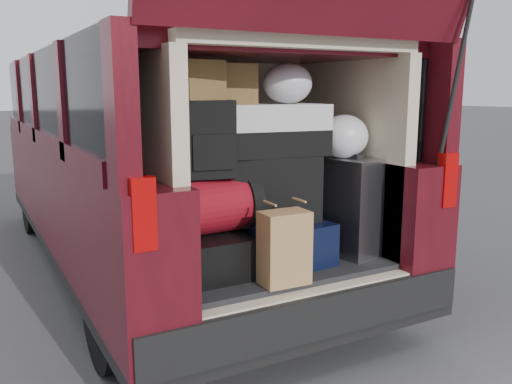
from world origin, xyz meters
TOP-DOWN VIEW (x-y plane):
  - ground at (0.00, 0.00)m, footprint 80.00×80.00m
  - minivan at (0.00, 1.86)m, footprint 1.90×5.35m
  - load_floor at (0.00, 0.28)m, footprint 1.24×1.05m
  - black_hardshell at (-0.40, 0.16)m, footprint 0.40×0.54m
  - navy_hardshell at (0.05, 0.14)m, footprint 0.50×0.59m
  - silver_roller at (0.49, 0.07)m, footprint 0.31×0.42m
  - kraft_bag at (-0.11, -0.20)m, footprint 0.24×0.16m
  - red_duffel at (-0.35, 0.14)m, footprint 0.49×0.34m
  - black_soft_case at (0.02, 0.17)m, footprint 0.55×0.39m
  - backpack at (-0.38, 0.12)m, footprint 0.30×0.21m
  - twotone_duffel at (0.02, 0.19)m, footprint 0.66×0.39m
  - grocery_sack_lower at (-0.41, 0.15)m, footprint 0.24×0.21m
  - grocery_sack_upper at (-0.17, 0.24)m, footprint 0.22×0.18m
  - plastic_bag_center at (0.13, 0.16)m, footprint 0.29×0.27m
  - plastic_bag_right at (0.46, 0.08)m, footprint 0.31×0.29m

SIDE VIEW (x-z plane):
  - ground at x=0.00m, z-range 0.00..0.00m
  - load_floor at x=0.00m, z-range 0.00..0.55m
  - black_hardshell at x=-0.40m, z-range 0.55..0.76m
  - navy_hardshell at x=0.05m, z-range 0.55..0.79m
  - kraft_bag at x=-0.11m, z-range 0.55..0.92m
  - silver_roller at x=0.49m, z-range 0.55..1.12m
  - minivan at x=0.00m, z-range -0.47..2.29m
  - red_duffel at x=-0.35m, z-range 0.76..1.07m
  - black_soft_case at x=0.02m, z-range 0.79..1.15m
  - plastic_bag_right at x=0.46m, z-range 1.12..1.37m
  - backpack at x=-0.38m, z-range 1.07..1.46m
  - twotone_duffel at x=0.02m, z-range 1.15..1.43m
  - grocery_sack_upper at x=-0.17m, z-range 1.43..1.64m
  - plastic_bag_center at x=0.13m, z-range 1.43..1.65m
  - grocery_sack_lower at x=-0.41m, z-range 1.46..1.65m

